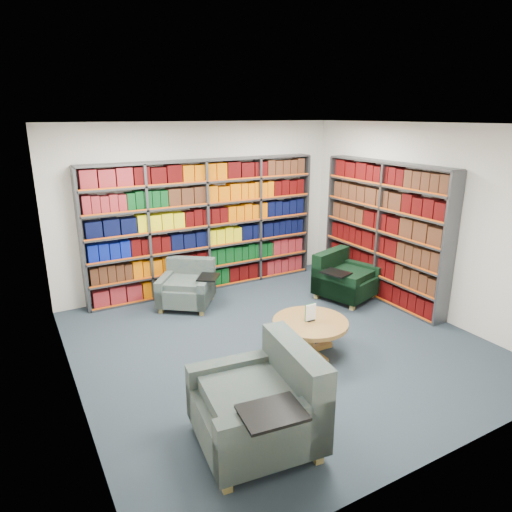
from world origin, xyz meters
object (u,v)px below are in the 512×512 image
chair_teal_left (188,287)px  chair_teal_front (266,406)px  chair_green_right (342,279)px  coffee_table (310,327)px

chair_teal_left → chair_teal_front: bearing=-99.2°
chair_teal_left → chair_green_right: bearing=-22.4°
chair_teal_left → chair_teal_front: (-0.55, -3.38, 0.09)m
chair_teal_left → chair_teal_front: 3.42m
chair_green_right → chair_teal_front: 3.76m
chair_green_right → coffee_table: size_ratio=1.16×
chair_teal_front → coffee_table: bearing=41.0°
chair_teal_front → chair_teal_left: bearing=80.8°
chair_teal_left → chair_green_right: (2.33, -0.96, 0.02)m
chair_green_right → coffee_table: bearing=-140.8°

